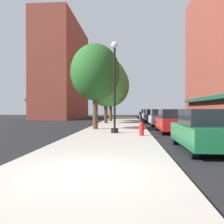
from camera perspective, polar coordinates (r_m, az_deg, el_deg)
The scene contains 16 objects.
ground_plane at distance 23.91m, azimuth 11.26°, elevation -3.31°, with size 90.00×90.00×0.00m, color black.
sidewalk_slab at distance 24.75m, azimuth 1.73°, elevation -3.02°, with size 4.80×50.00×0.12m, color #A8A399.
building_far_background at distance 44.89m, azimuth -11.60°, elevation 9.45°, with size 6.80×18.00×17.08m.
lamppost at distance 15.44m, azimuth 0.63°, elevation 6.43°, with size 0.48×0.48×5.90m.
fire_hydrant at distance 13.91m, azimuth 7.12°, elevation -4.01°, with size 0.33×0.26×0.79m.
parking_meter_near at distance 22.91m, azimuth 6.66°, elevation -1.10°, with size 0.14×0.09×1.31m.
parking_meter_far at distance 21.65m, azimuth 6.80°, elevation -1.20°, with size 0.14×0.09×1.31m.
tree_near at distance 31.16m, azimuth -0.34°, elevation 6.42°, with size 4.85×4.85×7.46m.
tree_mid at distance 18.78m, azimuth -4.03°, elevation 9.42°, with size 3.83×3.83×6.62m.
tree_far at distance 26.72m, azimuth -1.48°, elevation 7.19°, with size 4.73×4.73×7.30m.
car_green at distance 10.11m, azimuth 21.06°, elevation -4.16°, with size 1.80×4.30×1.66m.
car_red at distance 17.12m, azimuth 14.06°, elevation -2.18°, with size 1.80×4.30×1.66m.
car_silver at distance 24.08m, azimuth 11.20°, elevation -1.35°, with size 1.80×4.30×1.66m.
car_black at distance 30.72m, azimuth 9.70°, elevation -0.92°, with size 1.80×4.30×1.66m.
car_white at distance 36.97m, azimuth 8.77°, elevation -0.65°, with size 1.80×4.30×1.66m.
car_blue at distance 43.38m, azimuth 8.10°, elevation -0.46°, with size 1.80×4.30×1.66m.
Camera 1 is at (1.08, -5.68, 1.65)m, focal length 38.13 mm.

